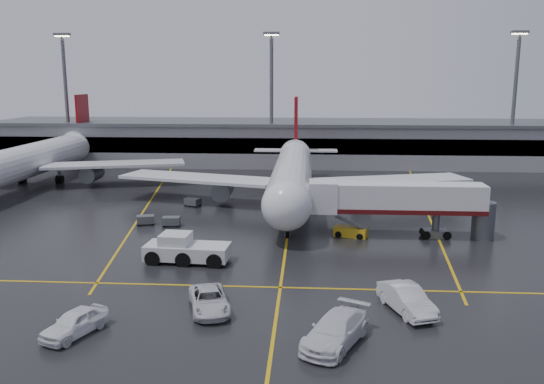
{
  "coord_description": "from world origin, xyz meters",
  "views": [
    {
      "loc": [
        2.19,
        -65.84,
        16.89
      ],
      "look_at": [
        -2.0,
        -2.0,
        4.0
      ],
      "focal_mm": 37.14,
      "sensor_mm": 36.0,
      "label": 1
    }
  ],
  "objects": [
    {
      "name": "apron_line_right",
      "position": [
        18.0,
        10.0,
        0.01
      ],
      "size": [
        7.57,
        69.64,
        0.02
      ],
      "primitive_type": "cube",
      "rotation": [
        0.0,
        0.0,
        -0.1
      ],
      "color": "gold",
      "rests_on": "ground"
    },
    {
      "name": "baggage_cart_a",
      "position": [
        -13.71,
        -3.14,
        0.63
      ],
      "size": [
        2.12,
        1.49,
        1.12
      ],
      "color": "#595B60",
      "rests_on": "ground"
    },
    {
      "name": "main_airliner",
      "position": [
        0.0,
        9.7,
        4.21
      ],
      "size": [
        48.8,
        45.6,
        14.1
      ],
      "color": "silver",
      "rests_on": "ground"
    },
    {
      "name": "terminal",
      "position": [
        0.0,
        47.93,
        4.32
      ],
      "size": [
        122.0,
        19.0,
        8.6
      ],
      "color": "gray",
      "rests_on": "ground"
    },
    {
      "name": "pushback_tractor",
      "position": [
        -9.27,
        -15.83,
        1.12
      ],
      "size": [
        8.05,
        3.86,
        2.8
      ],
      "color": "silver",
      "rests_on": "ground"
    },
    {
      "name": "apron_line_centre",
      "position": [
        0.0,
        0.0,
        0.01
      ],
      "size": [
        0.25,
        90.0,
        0.02
      ],
      "primitive_type": "cube",
      "color": "gold",
      "rests_on": "ground"
    },
    {
      "name": "service_van_c",
      "position": [
        9.54,
        -26.26,
        0.98
      ],
      "size": [
        3.94,
        6.31,
        1.96
      ],
      "primitive_type": "imported",
      "rotation": [
        0.0,
        0.0,
        0.34
      ],
      "color": "silver",
      "rests_on": "ground"
    },
    {
      "name": "service_van_b",
      "position": [
        4.09,
        -31.83,
        0.97
      ],
      "size": [
        5.39,
        7.22,
        1.95
      ],
      "primitive_type": "imported",
      "rotation": [
        0.0,
        0.0,
        -0.45
      ],
      "color": "silver",
      "rests_on": "ground"
    },
    {
      "name": "belt_loader",
      "position": [
        6.9,
        -6.21,
        0.56
      ],
      "size": [
        3.86,
        2.61,
        2.26
      ],
      "color": "gold",
      "rests_on": "ground"
    },
    {
      "name": "apron_line_left",
      "position": [
        -20.0,
        10.0,
        0.01
      ],
      "size": [
        9.99,
        69.35,
        0.02
      ],
      "primitive_type": "cube",
      "rotation": [
        0.0,
        0.0,
        0.14
      ],
      "color": "gold",
      "rests_on": "ground"
    },
    {
      "name": "ground",
      "position": [
        0.0,
        0.0,
        0.0
      ],
      "size": [
        220.0,
        220.0,
        0.0
      ],
      "primitive_type": "plane",
      "color": "black",
      "rests_on": "ground"
    },
    {
      "name": "jet_bridge",
      "position": [
        11.87,
        -6.0,
        3.93
      ],
      "size": [
        19.9,
        3.4,
        6.05
      ],
      "color": "silver",
      "rests_on": "ground"
    },
    {
      "name": "light_mast_right",
      "position": [
        40.0,
        42.0,
        14.47
      ],
      "size": [
        3.0,
        1.2,
        25.45
      ],
      "color": "#595B60",
      "rests_on": "ground"
    },
    {
      "name": "apron_line_stop",
      "position": [
        0.0,
        -22.0,
        0.01
      ],
      "size": [
        60.0,
        0.25,
        0.02
      ],
      "primitive_type": "cube",
      "color": "gold",
      "rests_on": "ground"
    },
    {
      "name": "light_mast_left",
      "position": [
        -45.0,
        42.0,
        14.47
      ],
      "size": [
        3.0,
        1.2,
        25.45
      ],
      "color": "#595B60",
      "rests_on": "ground"
    },
    {
      "name": "service_van_d",
      "position": [
        -13.31,
        -31.6,
        0.86
      ],
      "size": [
        3.83,
        5.45,
        1.72
      ],
      "primitive_type": "imported",
      "rotation": [
        0.0,
        0.0,
        -0.4
      ],
      "color": "white",
      "rests_on": "ground"
    },
    {
      "name": "service_van_a",
      "position": [
        -5.02,
        -27.04,
        0.81
      ],
      "size": [
        4.23,
        6.35,
        1.62
      ],
      "primitive_type": "imported",
      "rotation": [
        0.0,
        0.0,
        0.29
      ],
      "color": "silver",
      "rests_on": "ground"
    },
    {
      "name": "light_mast_mid",
      "position": [
        -5.0,
        42.0,
        14.47
      ],
      "size": [
        3.0,
        1.2,
        25.45
      ],
      "color": "#595B60",
      "rests_on": "ground"
    },
    {
      "name": "baggage_cart_c",
      "position": [
        -13.37,
        7.39,
        0.63
      ],
      "size": [
        2.36,
        2.02,
        1.12
      ],
      "color": "#595B60",
      "rests_on": "ground"
    },
    {
      "name": "baggage_cart_b",
      "position": [
        -16.91,
        -2.66,
        0.63
      ],
      "size": [
        2.28,
        1.81,
        1.12
      ],
      "color": "#595B60",
      "rests_on": "ground"
    },
    {
      "name": "second_airliner",
      "position": [
        -42.0,
        21.7,
        4.21
      ],
      "size": [
        48.8,
        45.6,
        14.1
      ],
      "color": "silver",
      "rests_on": "ground"
    }
  ]
}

